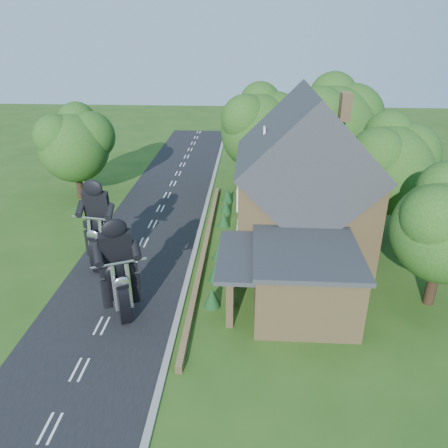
# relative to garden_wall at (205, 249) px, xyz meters

# --- Properties ---
(ground) EXTENTS (120.00, 120.00, 0.00)m
(ground) POSITION_rel_garden_wall_xyz_m (-4.30, -5.00, -0.20)
(ground) COLOR #254814
(ground) RESTS_ON ground
(road) EXTENTS (7.00, 80.00, 0.02)m
(road) POSITION_rel_garden_wall_xyz_m (-4.30, -5.00, -0.19)
(road) COLOR black
(road) RESTS_ON ground
(kerb) EXTENTS (0.30, 80.00, 0.12)m
(kerb) POSITION_rel_garden_wall_xyz_m (-0.65, -5.00, -0.14)
(kerb) COLOR gray
(kerb) RESTS_ON ground
(garden_wall) EXTENTS (0.30, 22.00, 0.40)m
(garden_wall) POSITION_rel_garden_wall_xyz_m (0.00, 0.00, 0.00)
(garden_wall) COLOR olive
(garden_wall) RESTS_ON ground
(house) EXTENTS (9.54, 8.64, 10.24)m
(house) POSITION_rel_garden_wall_xyz_m (6.19, 1.00, 4.14)
(house) COLOR olive
(house) RESTS_ON ground
(annex) EXTENTS (7.05, 5.94, 3.44)m
(annex) POSITION_rel_garden_wall_xyz_m (5.57, -5.80, 1.57)
(annex) COLOR olive
(annex) RESTS_ON ground
(tree_house_right) EXTENTS (6.51, 6.00, 8.40)m
(tree_house_right) POSITION_rel_garden_wall_xyz_m (12.35, 3.62, 4.99)
(tree_house_right) COLOR black
(tree_house_right) RESTS_ON ground
(tree_behind_house) EXTENTS (7.81, 7.20, 10.08)m
(tree_behind_house) POSITION_rel_garden_wall_xyz_m (9.88, 11.14, 6.03)
(tree_behind_house) COLOR black
(tree_behind_house) RESTS_ON ground
(tree_behind_left) EXTENTS (6.94, 6.40, 9.16)m
(tree_behind_left) POSITION_rel_garden_wall_xyz_m (3.86, 12.13, 5.53)
(tree_behind_left) COLOR black
(tree_behind_left) RESTS_ON ground
(tree_far_road) EXTENTS (6.08, 5.60, 7.84)m
(tree_far_road) POSITION_rel_garden_wall_xyz_m (-11.16, 9.11, 4.64)
(tree_far_road) COLOR black
(tree_far_road) RESTS_ON ground
(shrub_a) EXTENTS (0.90, 0.90, 1.10)m
(shrub_a) POSITION_rel_garden_wall_xyz_m (1.00, -6.00, 0.35)
(shrub_a) COLOR black
(shrub_a) RESTS_ON ground
(shrub_b) EXTENTS (0.90, 0.90, 1.10)m
(shrub_b) POSITION_rel_garden_wall_xyz_m (1.00, -3.50, 0.35)
(shrub_b) COLOR black
(shrub_b) RESTS_ON ground
(shrub_c) EXTENTS (0.90, 0.90, 1.10)m
(shrub_c) POSITION_rel_garden_wall_xyz_m (1.00, -1.00, 0.35)
(shrub_c) COLOR black
(shrub_c) RESTS_ON ground
(shrub_d) EXTENTS (0.90, 0.90, 1.10)m
(shrub_d) POSITION_rel_garden_wall_xyz_m (1.00, 4.00, 0.35)
(shrub_d) COLOR black
(shrub_d) RESTS_ON ground
(shrub_e) EXTENTS (0.90, 0.90, 1.10)m
(shrub_e) POSITION_rel_garden_wall_xyz_m (1.00, 6.50, 0.35)
(shrub_e) COLOR black
(shrub_e) RESTS_ON ground
(shrub_f) EXTENTS (0.90, 0.90, 1.10)m
(shrub_f) POSITION_rel_garden_wall_xyz_m (1.00, 9.00, 0.35)
(shrub_f) COLOR black
(shrub_f) RESTS_ON ground
(motorcycle_lead) EXTENTS (1.14, 1.78, 1.64)m
(motorcycle_lead) POSITION_rel_garden_wall_xyz_m (-3.44, -7.06, 0.62)
(motorcycle_lead) COLOR black
(motorcycle_lead) RESTS_ON ground
(motorcycle_follow) EXTENTS (0.74, 1.87, 1.69)m
(motorcycle_follow) POSITION_rel_garden_wall_xyz_m (-5.95, -2.27, 0.65)
(motorcycle_follow) COLOR black
(motorcycle_follow) RESTS_ON ground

